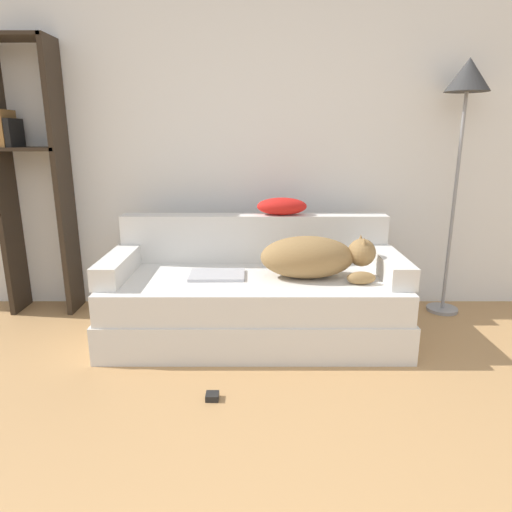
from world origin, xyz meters
TOP-DOWN VIEW (x-y plane):
  - wall_back at (0.00, 2.77)m, footprint 7.16×0.06m
  - couch at (-0.06, 2.12)m, footprint 1.82×0.81m
  - couch_backrest at (-0.06, 2.45)m, footprint 1.78×0.15m
  - couch_arm_left at (-0.90, 2.11)m, footprint 0.15×0.62m
  - couch_arm_right at (0.77, 2.11)m, footprint 0.15×0.62m
  - dog at (0.30, 2.07)m, footprint 0.69×0.31m
  - laptop at (-0.29, 2.10)m, footprint 0.34×0.24m
  - throw_pillow at (0.12, 2.44)m, footprint 0.33×0.16m
  - bookshelf at (-1.60, 2.59)m, footprint 0.44×0.26m
  - floor_lamp at (1.32, 2.55)m, footprint 0.29×0.29m
  - power_adapter at (-0.26, 1.39)m, footprint 0.06×0.06m

SIDE VIEW (x-z plane):
  - power_adapter at x=-0.26m, z-range 0.00..0.03m
  - couch at x=-0.06m, z-range 0.00..0.40m
  - laptop at x=-0.29m, z-range 0.41..0.43m
  - couch_arm_left at x=-0.90m, z-range 0.41..0.54m
  - couch_arm_right at x=0.77m, z-range 0.41..0.54m
  - dog at x=0.30m, z-range 0.41..0.67m
  - couch_backrest at x=-0.06m, z-range 0.41..0.73m
  - throw_pillow at x=0.12m, z-range 0.73..0.85m
  - bookshelf at x=-1.60m, z-range 0.10..1.97m
  - wall_back at x=0.00m, z-range 0.00..2.70m
  - floor_lamp at x=1.32m, z-range 0.62..2.35m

